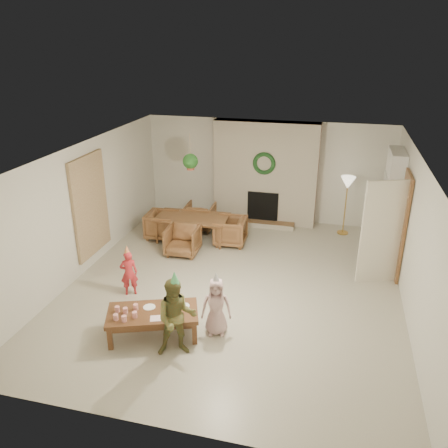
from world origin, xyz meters
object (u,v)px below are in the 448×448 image
(dining_table, at_px, (192,229))
(child_pink, at_px, (216,307))
(dining_chair_left, at_px, (162,225))
(dining_chair_far, at_px, (200,216))
(child_red, at_px, (129,273))
(dining_chair_right, at_px, (230,231))
(dining_chair_near, at_px, (183,240))
(child_plaid, at_px, (176,318))
(coffee_table_top, at_px, (153,313))

(dining_table, relative_size, child_pink, 1.70)
(dining_table, distance_m, dining_chair_left, 0.71)
(dining_chair_far, height_order, dining_chair_left, same)
(dining_table, bearing_deg, child_red, -100.28)
(dining_chair_right, bearing_deg, dining_chair_left, -90.00)
(dining_chair_near, relative_size, child_red, 0.81)
(dining_chair_far, xyz_separation_m, child_plaid, (1.05, -4.56, 0.29))
(child_red, relative_size, child_pink, 0.89)
(child_pink, bearing_deg, coffee_table_top, -175.86)
(dining_chair_far, bearing_deg, coffee_table_top, 95.30)
(dining_table, bearing_deg, coffee_table_top, -83.66)
(dining_chair_right, height_order, child_red, child_red)
(dining_chair_left, relative_size, child_plaid, 0.57)
(dining_table, bearing_deg, dining_chair_left, -180.00)
(dining_chair_far, bearing_deg, child_pink, 108.50)
(dining_chair_left, bearing_deg, child_plaid, -157.58)
(dining_chair_near, height_order, coffee_table_top, dining_chair_near)
(dining_chair_far, relative_size, child_plaid, 0.57)
(dining_chair_far, distance_m, child_red, 3.23)
(dining_chair_far, xyz_separation_m, dining_chair_right, (0.91, -0.68, 0.00))
(dining_chair_near, relative_size, coffee_table_top, 0.50)
(dining_chair_far, xyz_separation_m, child_pink, (1.47, -3.95, 0.16))
(dining_table, distance_m, child_pink, 3.55)
(child_red, bearing_deg, dining_table, -125.24)
(dining_chair_left, bearing_deg, dining_table, -90.00)
(dining_chair_left, distance_m, child_plaid, 4.22)
(dining_table, xyz_separation_m, dining_chair_far, (-0.02, 0.71, 0.03))
(child_pink, bearing_deg, dining_chair_far, 96.65)
(dining_chair_left, bearing_deg, dining_chair_near, -135.00)
(dining_chair_near, relative_size, child_pink, 0.72)
(child_red, bearing_deg, dining_chair_far, -122.99)
(dining_chair_right, bearing_deg, dining_table, -90.00)
(dining_chair_left, xyz_separation_m, dining_chair_right, (1.59, 0.05, 0.00))
(dining_chair_near, height_order, dining_chair_right, same)
(dining_chair_near, height_order, child_red, child_red)
(dining_chair_right, relative_size, child_red, 0.81)
(child_red, bearing_deg, child_pink, 130.84)
(dining_chair_left, distance_m, coffee_table_top, 3.73)
(dining_chair_right, distance_m, child_pink, 3.32)
(dining_chair_right, xyz_separation_m, child_plaid, (0.14, -3.89, 0.29))
(dining_table, height_order, dining_chair_left, dining_chair_left)
(dining_chair_near, height_order, child_pink, child_pink)
(dining_table, xyz_separation_m, dining_chair_near, (0.02, -0.71, 0.03))
(dining_table, xyz_separation_m, child_red, (-0.37, -2.50, 0.14))
(dining_chair_right, distance_m, child_plaid, 3.90)
(dining_chair_left, xyz_separation_m, child_plaid, (1.73, -3.83, 0.29))
(dining_chair_far, bearing_deg, dining_chair_near, 90.00)
(dining_chair_left, distance_m, dining_chair_right, 1.60)
(coffee_table_top, height_order, child_plaid, child_plaid)
(dining_chair_left, relative_size, coffee_table_top, 0.50)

